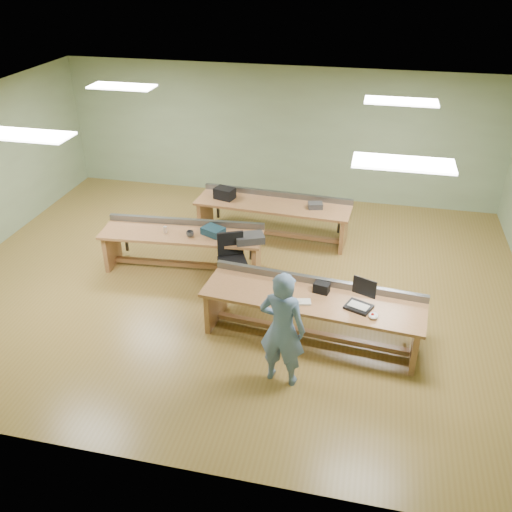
% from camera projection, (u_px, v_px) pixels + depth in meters
% --- Properties ---
extents(floor, '(10.00, 10.00, 0.00)m').
position_uv_depth(floor, '(236.00, 282.00, 9.68)').
color(floor, olive).
rests_on(floor, ground).
extents(ceiling, '(10.00, 10.00, 0.00)m').
position_uv_depth(ceiling, '(233.00, 115.00, 8.18)').
color(ceiling, silver).
rests_on(ceiling, wall_back).
extents(wall_back, '(10.00, 0.04, 3.00)m').
position_uv_depth(wall_back, '(279.00, 133.00, 12.31)').
color(wall_back, gray).
rests_on(wall_back, floor).
extents(wall_front, '(10.00, 0.04, 3.00)m').
position_uv_depth(wall_front, '(137.00, 364.00, 5.55)').
color(wall_front, gray).
rests_on(wall_front, floor).
extents(fluor_panels, '(6.20, 3.50, 0.03)m').
position_uv_depth(fluor_panels, '(233.00, 117.00, 8.20)').
color(fluor_panels, white).
rests_on(fluor_panels, ceiling).
extents(workbench_front, '(3.33, 1.17, 0.86)m').
position_uv_depth(workbench_front, '(312.00, 307.00, 8.04)').
color(workbench_front, '#A96D47').
rests_on(workbench_front, floor).
extents(workbench_mid, '(2.97, 1.01, 0.86)m').
position_uv_depth(workbench_mid, '(183.00, 241.00, 9.83)').
color(workbench_mid, '#A96D47').
rests_on(workbench_mid, floor).
extents(workbench_back, '(3.15, 1.01, 0.86)m').
position_uv_depth(workbench_back, '(273.00, 211.00, 10.91)').
color(workbench_back, '#A96D47').
rests_on(workbench_back, floor).
extents(person, '(0.68, 0.50, 1.73)m').
position_uv_depth(person, '(282.00, 329.00, 7.09)').
color(person, '#657CA5').
rests_on(person, floor).
extents(laptop_base, '(0.44, 0.40, 0.04)m').
position_uv_depth(laptop_base, '(358.00, 307.00, 7.69)').
color(laptop_base, black).
rests_on(laptop_base, workbench_front).
extents(laptop_screen, '(0.34, 0.15, 0.28)m').
position_uv_depth(laptop_screen, '(364.00, 287.00, 7.66)').
color(laptop_screen, black).
rests_on(laptop_screen, laptop_base).
extents(keyboard, '(0.48, 0.25, 0.03)m').
position_uv_depth(keyboard, '(295.00, 302.00, 7.80)').
color(keyboard, beige).
rests_on(keyboard, workbench_front).
extents(trackball_mouse, '(0.16, 0.18, 0.07)m').
position_uv_depth(trackball_mouse, '(373.00, 316.00, 7.48)').
color(trackball_mouse, white).
rests_on(trackball_mouse, workbench_front).
extents(camera_bag, '(0.25, 0.19, 0.16)m').
position_uv_depth(camera_bag, '(322.00, 288.00, 8.01)').
color(camera_bag, black).
rests_on(camera_bag, workbench_front).
extents(task_chair, '(0.71, 0.71, 1.00)m').
position_uv_depth(task_chair, '(233.00, 269.00, 9.35)').
color(task_chair, black).
rests_on(task_chair, floor).
extents(parts_bin_teal, '(0.46, 0.41, 0.13)m').
position_uv_depth(parts_bin_teal, '(213.00, 231.00, 9.62)').
color(parts_bin_teal, '#112C3A').
rests_on(parts_bin_teal, workbench_mid).
extents(parts_bin_grey, '(0.58, 0.49, 0.13)m').
position_uv_depth(parts_bin_grey, '(250.00, 238.00, 9.38)').
color(parts_bin_grey, '#323234').
rests_on(parts_bin_grey, workbench_mid).
extents(mug, '(0.18, 0.18, 0.11)m').
position_uv_depth(mug, '(190.00, 234.00, 9.55)').
color(mug, '#323234').
rests_on(mug, workbench_mid).
extents(drinks_can, '(0.07, 0.07, 0.12)m').
position_uv_depth(drinks_can, '(165.00, 230.00, 9.67)').
color(drinks_can, silver).
rests_on(drinks_can, workbench_mid).
extents(storage_box_back, '(0.45, 0.37, 0.22)m').
position_uv_depth(storage_box_back, '(225.00, 193.00, 10.96)').
color(storage_box_back, black).
rests_on(storage_box_back, workbench_back).
extents(tray_back, '(0.32, 0.26, 0.11)m').
position_uv_depth(tray_back, '(315.00, 205.00, 10.58)').
color(tray_back, '#323234').
rests_on(tray_back, workbench_back).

